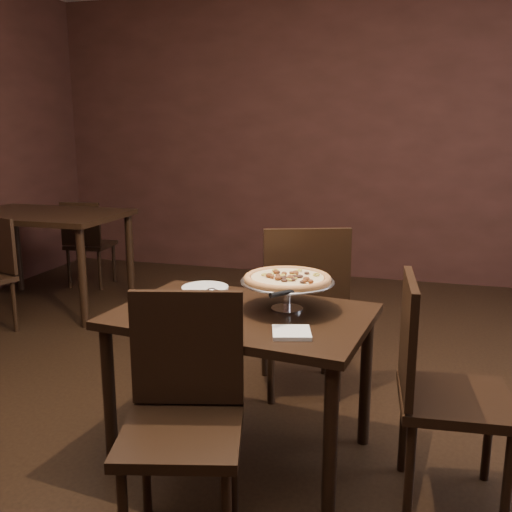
# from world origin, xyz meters

# --- Properties ---
(room) EXTENTS (6.04, 7.04, 2.84)m
(room) POSITION_xyz_m (0.06, 0.03, 1.40)
(room) COLOR black
(room) RESTS_ON ground
(dining_table) EXTENTS (1.17, 0.85, 0.69)m
(dining_table) POSITION_xyz_m (0.06, 0.07, 0.60)
(dining_table) COLOR black
(dining_table) RESTS_ON ground
(background_table) EXTENTS (1.29, 0.86, 0.80)m
(background_table) POSITION_xyz_m (-2.20, 1.77, 0.70)
(background_table) COLOR black
(background_table) RESTS_ON ground
(pizza_stand) EXTENTS (0.41, 0.41, 0.17)m
(pizza_stand) POSITION_xyz_m (0.24, 0.16, 0.82)
(pizza_stand) COLOR silver
(pizza_stand) RESTS_ON dining_table
(parmesan_shaker) EXTENTS (0.06, 0.06, 0.11)m
(parmesan_shaker) POSITION_xyz_m (-0.06, 0.02, 0.74)
(parmesan_shaker) COLOR beige
(parmesan_shaker) RESTS_ON dining_table
(pepper_flake_shaker) EXTENTS (0.06, 0.06, 0.10)m
(pepper_flake_shaker) POSITION_xyz_m (-0.02, -0.16, 0.73)
(pepper_flake_shaker) COLOR maroon
(pepper_flake_shaker) RESTS_ON dining_table
(packet_caddy) EXTENTS (0.08, 0.08, 0.06)m
(packet_caddy) POSITION_xyz_m (-0.15, 0.03, 0.71)
(packet_caddy) COLOR black
(packet_caddy) RESTS_ON dining_table
(napkin_stack) EXTENTS (0.18, 0.18, 0.02)m
(napkin_stack) POSITION_xyz_m (0.33, -0.14, 0.69)
(napkin_stack) COLOR silver
(napkin_stack) RESTS_ON dining_table
(plate_left) EXTENTS (0.23, 0.23, 0.01)m
(plate_left) POSITION_xyz_m (-0.23, 0.38, 0.69)
(plate_left) COLOR white
(plate_left) RESTS_ON dining_table
(plate_near) EXTENTS (0.22, 0.22, 0.01)m
(plate_near) POSITION_xyz_m (-0.02, -0.17, 0.69)
(plate_near) COLOR white
(plate_near) RESTS_ON dining_table
(serving_spatula) EXTENTS (0.17, 0.17, 0.03)m
(serving_spatula) POSITION_xyz_m (0.27, -0.05, 0.82)
(serving_spatula) COLOR silver
(serving_spatula) RESTS_ON pizza_stand
(chair_far) EXTENTS (0.58, 0.58, 0.97)m
(chair_far) POSITION_xyz_m (0.19, 0.76, 0.53)
(chair_far) COLOR black
(chair_far) RESTS_ON ground
(chair_near) EXTENTS (0.51, 0.51, 0.89)m
(chair_near) POSITION_xyz_m (0.01, -0.47, 0.49)
(chair_near) COLOR black
(chair_near) RESTS_ON ground
(chair_side) EXTENTS (0.47, 0.47, 0.92)m
(chair_side) POSITION_xyz_m (0.88, -0.02, 0.50)
(chair_side) COLOR black
(chair_side) RESTS_ON ground
(bg_chair_far) EXTENTS (0.42, 0.42, 0.82)m
(bg_chair_far) POSITION_xyz_m (-2.22, 2.42, 0.45)
(bg_chair_far) COLOR black
(bg_chair_far) RESTS_ON ground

